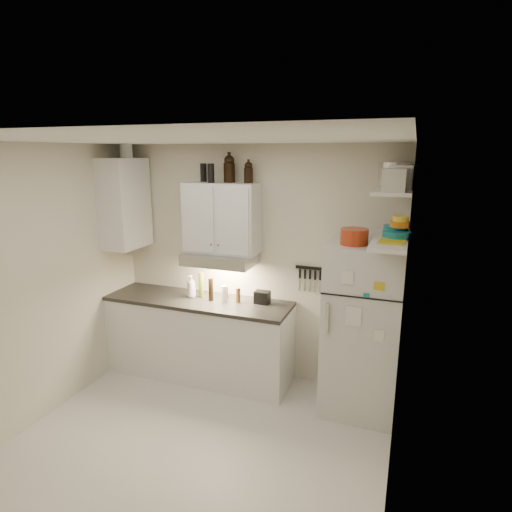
% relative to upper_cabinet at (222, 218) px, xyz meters
% --- Properties ---
extents(floor, '(3.20, 3.00, 0.02)m').
position_rel_upper_cabinet_xyz_m(floor, '(0.30, -1.33, -1.84)').
color(floor, beige).
rests_on(floor, ground).
extents(ceiling, '(3.20, 3.00, 0.02)m').
position_rel_upper_cabinet_xyz_m(ceiling, '(0.30, -1.33, 0.78)').
color(ceiling, white).
rests_on(ceiling, ground).
extents(back_wall, '(3.20, 0.02, 2.60)m').
position_rel_upper_cabinet_xyz_m(back_wall, '(0.30, 0.18, -0.53)').
color(back_wall, beige).
rests_on(back_wall, ground).
extents(left_wall, '(0.02, 3.00, 2.60)m').
position_rel_upper_cabinet_xyz_m(left_wall, '(-1.31, -1.33, -0.53)').
color(left_wall, beige).
rests_on(left_wall, ground).
extents(right_wall, '(0.02, 3.00, 2.60)m').
position_rel_upper_cabinet_xyz_m(right_wall, '(1.91, -1.33, -0.53)').
color(right_wall, beige).
rests_on(right_wall, ground).
extents(base_cabinet, '(2.10, 0.60, 0.88)m').
position_rel_upper_cabinet_xyz_m(base_cabinet, '(-0.25, -0.14, -1.39)').
color(base_cabinet, white).
rests_on(base_cabinet, floor).
extents(countertop, '(2.10, 0.62, 0.04)m').
position_rel_upper_cabinet_xyz_m(countertop, '(-0.25, -0.14, -0.93)').
color(countertop, '#292723').
rests_on(countertop, base_cabinet).
extents(upper_cabinet, '(0.80, 0.33, 0.75)m').
position_rel_upper_cabinet_xyz_m(upper_cabinet, '(0.00, 0.00, 0.00)').
color(upper_cabinet, white).
rests_on(upper_cabinet, back_wall).
extents(side_cabinet, '(0.33, 0.55, 1.00)m').
position_rel_upper_cabinet_xyz_m(side_cabinet, '(-1.14, -0.14, 0.12)').
color(side_cabinet, white).
rests_on(side_cabinet, left_wall).
extents(range_hood, '(0.76, 0.46, 0.12)m').
position_rel_upper_cabinet_xyz_m(range_hood, '(0.00, -0.06, -0.44)').
color(range_hood, silver).
rests_on(range_hood, back_wall).
extents(fridge, '(0.70, 0.68, 1.70)m').
position_rel_upper_cabinet_xyz_m(fridge, '(1.55, -0.18, -0.98)').
color(fridge, silver).
rests_on(fridge, floor).
extents(shelf_hi, '(0.30, 0.95, 0.03)m').
position_rel_upper_cabinet_xyz_m(shelf_hi, '(1.75, -0.31, 0.38)').
color(shelf_hi, white).
rests_on(shelf_hi, right_wall).
extents(shelf_lo, '(0.30, 0.95, 0.03)m').
position_rel_upper_cabinet_xyz_m(shelf_lo, '(1.75, -0.31, -0.07)').
color(shelf_lo, white).
rests_on(shelf_lo, right_wall).
extents(knife_strip, '(0.42, 0.02, 0.03)m').
position_rel_upper_cabinet_xyz_m(knife_strip, '(1.00, 0.15, -0.51)').
color(knife_strip, black).
rests_on(knife_strip, back_wall).
extents(dutch_oven, '(0.26, 0.26, 0.14)m').
position_rel_upper_cabinet_xyz_m(dutch_oven, '(1.44, -0.30, -0.05)').
color(dutch_oven, '#A12E12').
rests_on(dutch_oven, fridge).
extents(book_stack, '(0.23, 0.27, 0.09)m').
position_rel_upper_cabinet_xyz_m(book_stack, '(1.77, -0.43, -0.08)').
color(book_stack, gold).
rests_on(book_stack, fridge).
extents(spice_jar, '(0.07, 0.07, 0.10)m').
position_rel_upper_cabinet_xyz_m(spice_jar, '(1.53, -0.31, -0.08)').
color(spice_jar, silver).
rests_on(spice_jar, fridge).
extents(stock_pot, '(0.31, 0.31, 0.21)m').
position_rel_upper_cabinet_xyz_m(stock_pot, '(1.73, 0.01, 0.49)').
color(stock_pot, silver).
rests_on(stock_pot, shelf_hi).
extents(tin_a, '(0.23, 0.21, 0.19)m').
position_rel_upper_cabinet_xyz_m(tin_a, '(1.82, -0.42, 0.49)').
color(tin_a, '#AAAAAD').
rests_on(tin_a, shelf_hi).
extents(tin_b, '(0.20, 0.20, 0.18)m').
position_rel_upper_cabinet_xyz_m(tin_b, '(1.78, -0.68, 0.48)').
color(tin_b, '#AAAAAD').
rests_on(tin_b, shelf_hi).
extents(bowl_teal, '(0.22, 0.22, 0.09)m').
position_rel_upper_cabinet_xyz_m(bowl_teal, '(1.79, -0.11, -0.01)').
color(bowl_teal, '#16707C').
rests_on(bowl_teal, shelf_lo).
extents(bowl_orange, '(0.18, 0.18, 0.05)m').
position_rel_upper_cabinet_xyz_m(bowl_orange, '(1.82, -0.18, 0.07)').
color(bowl_orange, '#C66C12').
rests_on(bowl_orange, bowl_teal).
extents(bowl_yellow, '(0.14, 0.14, 0.04)m').
position_rel_upper_cabinet_xyz_m(bowl_yellow, '(1.82, -0.18, 0.11)').
color(bowl_yellow, yellow).
rests_on(bowl_yellow, bowl_orange).
extents(plates, '(0.25, 0.25, 0.06)m').
position_rel_upper_cabinet_xyz_m(plates, '(1.80, -0.26, -0.02)').
color(plates, '#16707C').
rests_on(plates, shelf_lo).
extents(growler_a, '(0.15, 0.15, 0.29)m').
position_rel_upper_cabinet_xyz_m(growler_a, '(0.07, 0.06, 0.52)').
color(growler_a, black).
rests_on(growler_a, upper_cabinet).
extents(growler_b, '(0.12, 0.12, 0.22)m').
position_rel_upper_cabinet_xyz_m(growler_b, '(0.29, 0.06, 0.49)').
color(growler_b, black).
rests_on(growler_b, upper_cabinet).
extents(thermos_a, '(0.08, 0.08, 0.20)m').
position_rel_upper_cabinet_xyz_m(thermos_a, '(-0.08, -0.07, 0.47)').
color(thermos_a, black).
rests_on(thermos_a, upper_cabinet).
extents(thermos_b, '(0.08, 0.08, 0.20)m').
position_rel_upper_cabinet_xyz_m(thermos_b, '(-0.24, 0.08, 0.47)').
color(thermos_b, black).
rests_on(thermos_b, upper_cabinet).
extents(side_jar, '(0.16, 0.16, 0.18)m').
position_rel_upper_cabinet_xyz_m(side_jar, '(-1.08, -0.12, 0.71)').
color(side_jar, silver).
rests_on(side_jar, side_cabinet).
extents(soap_bottle, '(0.13, 0.13, 0.29)m').
position_rel_upper_cabinet_xyz_m(soap_bottle, '(-0.35, -0.10, -0.76)').
color(soap_bottle, white).
rests_on(soap_bottle, countertop).
extents(pepper_mill, '(0.07, 0.07, 0.17)m').
position_rel_upper_cabinet_xyz_m(pepper_mill, '(0.21, -0.07, -0.82)').
color(pepper_mill, brown).
rests_on(pepper_mill, countertop).
extents(oil_bottle, '(0.07, 0.07, 0.29)m').
position_rel_upper_cabinet_xyz_m(oil_bottle, '(-0.25, -0.05, -0.76)').
color(oil_bottle, '#646E1B').
rests_on(oil_bottle, countertop).
extents(vinegar_bottle, '(0.07, 0.07, 0.26)m').
position_rel_upper_cabinet_xyz_m(vinegar_bottle, '(-0.09, -0.12, -0.78)').
color(vinegar_bottle, black).
rests_on(vinegar_bottle, countertop).
extents(clear_bottle, '(0.08, 0.08, 0.19)m').
position_rel_upper_cabinet_xyz_m(clear_bottle, '(0.07, -0.12, -0.81)').
color(clear_bottle, silver).
rests_on(clear_bottle, countertop).
extents(red_jar, '(0.08, 0.08, 0.13)m').
position_rel_upper_cabinet_xyz_m(red_jar, '(0.02, -0.00, -0.84)').
color(red_jar, '#A12E12').
rests_on(red_jar, countertop).
extents(caddy, '(0.16, 0.12, 0.14)m').
position_rel_upper_cabinet_xyz_m(caddy, '(0.47, -0.01, -0.84)').
color(caddy, black).
rests_on(caddy, countertop).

